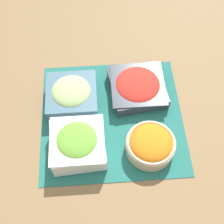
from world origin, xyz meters
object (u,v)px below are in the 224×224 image
(cucumber_bowl, at_px, (72,94))
(lettuce_bowl, at_px, (78,144))
(carrot_bowl, at_px, (151,144))
(tomato_bowl, at_px, (138,87))

(cucumber_bowl, bearing_deg, lettuce_bowl, -84.33)
(lettuce_bowl, xyz_separation_m, carrot_bowl, (0.21, -0.01, -0.01))
(cucumber_bowl, bearing_deg, tomato_bowl, 5.61)
(lettuce_bowl, height_order, tomato_bowl, lettuce_bowl)
(tomato_bowl, xyz_separation_m, carrot_bowl, (0.01, -0.21, 0.01))
(tomato_bowl, relative_size, carrot_bowl, 1.33)
(tomato_bowl, relative_size, cucumber_bowl, 1.20)
(lettuce_bowl, relative_size, carrot_bowl, 1.12)
(carrot_bowl, bearing_deg, cucumber_bowl, 140.12)
(cucumber_bowl, xyz_separation_m, carrot_bowl, (0.23, -0.19, -0.00))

